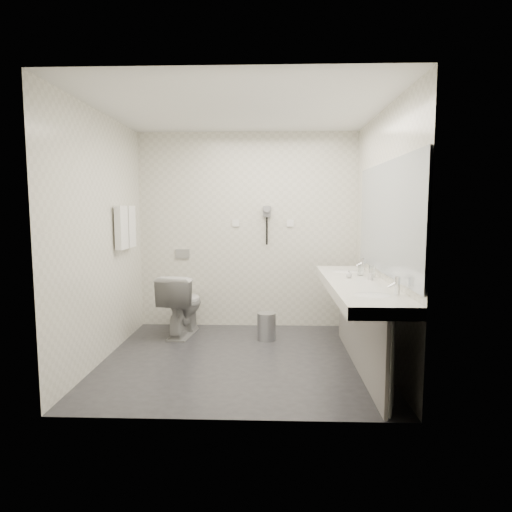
{
  "coord_description": "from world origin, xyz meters",
  "views": [
    {
      "loc": [
        0.31,
        -4.35,
        1.55
      ],
      "look_at": [
        0.15,
        0.15,
        1.05
      ],
      "focal_mm": 30.74,
      "sensor_mm": 36.0,
      "label": 1
    }
  ],
  "objects": [
    {
      "name": "basin_near",
      "position": [
        1.12,
        -0.85,
        0.83
      ],
      "size": [
        0.4,
        0.31,
        0.05
      ],
      "primitive_type": "ellipsoid",
      "color": "white",
      "rests_on": "vanity_counter"
    },
    {
      "name": "towel_rail",
      "position": [
        -1.35,
        0.55,
        1.55
      ],
      "size": [
        0.02,
        0.62,
        0.02
      ],
      "primitive_type": "cylinder",
      "rotation": [
        1.57,
        0.0,
        0.0
      ],
      "color": "silver",
      "rests_on": "wall_left"
    },
    {
      "name": "wall_back",
      "position": [
        0.0,
        1.3,
        1.25
      ],
      "size": [
        2.8,
        0.0,
        2.8
      ],
      "primitive_type": "plane",
      "rotation": [
        1.57,
        0.0,
        0.0
      ],
      "color": "silver",
      "rests_on": "floor"
    },
    {
      "name": "vanity_post_near",
      "position": [
        1.18,
        -1.24,
        0.38
      ],
      "size": [
        0.06,
        0.06,
        0.75
      ],
      "primitive_type": "cylinder",
      "color": "silver",
      "rests_on": "floor"
    },
    {
      "name": "wall_front",
      "position": [
        0.0,
        -1.3,
        1.25
      ],
      "size": [
        2.8,
        0.0,
        2.8
      ],
      "primitive_type": "plane",
      "rotation": [
        -1.57,
        0.0,
        0.0
      ],
      "color": "silver",
      "rests_on": "floor"
    },
    {
      "name": "soap_bottle_b",
      "position": [
        1.08,
        -0.01,
        0.89
      ],
      "size": [
        0.08,
        0.08,
        0.08
      ],
      "primitive_type": "imported",
      "rotation": [
        0.0,
        0.0,
        -0.42
      ],
      "color": "silver",
      "rests_on": "vanity_counter"
    },
    {
      "name": "vanity_panel",
      "position": [
        1.15,
        -0.2,
        0.38
      ],
      "size": [
        0.03,
        2.15,
        0.75
      ],
      "primitive_type": "cube",
      "color": "gray",
      "rests_on": "floor"
    },
    {
      "name": "toilet",
      "position": [
        -0.78,
        0.84,
        0.38
      ],
      "size": [
        0.51,
        0.79,
        0.75
      ],
      "primitive_type": "imported",
      "rotation": [
        0.0,
        0.0,
        3.01
      ],
      "color": "white",
      "rests_on": "floor"
    },
    {
      "name": "switch_plate_b",
      "position": [
        0.55,
        1.29,
        1.35
      ],
      "size": [
        0.09,
        0.02,
        0.09
      ],
      "primitive_type": "cube",
      "color": "white",
      "rests_on": "wall_back"
    },
    {
      "name": "glass_right",
      "position": [
        1.23,
        0.17,
        0.9
      ],
      "size": [
        0.07,
        0.07,
        0.11
      ],
      "primitive_type": "cylinder",
      "rotation": [
        0.0,
        0.0,
        -0.29
      ],
      "color": "silver",
      "rests_on": "vanity_counter"
    },
    {
      "name": "wall_right",
      "position": [
        1.4,
        0.0,
        1.25
      ],
      "size": [
        0.0,
        2.6,
        2.6
      ],
      "primitive_type": "plane",
      "rotation": [
        1.57,
        0.0,
        -1.57
      ],
      "color": "silver",
      "rests_on": "floor"
    },
    {
      "name": "faucet_near",
      "position": [
        1.32,
        -0.85,
        0.92
      ],
      "size": [
        0.04,
        0.04,
        0.15
      ],
      "primitive_type": "cylinder",
      "color": "silver",
      "rests_on": "vanity_counter"
    },
    {
      "name": "basin_far",
      "position": [
        1.12,
        0.45,
        0.83
      ],
      "size": [
        0.4,
        0.31,
        0.05
      ],
      "primitive_type": "ellipsoid",
      "color": "white",
      "rests_on": "vanity_counter"
    },
    {
      "name": "dryer_cord",
      "position": [
        0.25,
        1.26,
        1.25
      ],
      "size": [
        0.02,
        0.02,
        0.35
      ],
      "primitive_type": "cylinder",
      "color": "black",
      "rests_on": "dryer_cradle"
    },
    {
      "name": "ceiling",
      "position": [
        0.0,
        0.0,
        2.5
      ],
      "size": [
        2.8,
        2.8,
        0.0
      ],
      "primitive_type": "plane",
      "rotation": [
        3.14,
        0.0,
        0.0
      ],
      "color": "white",
      "rests_on": "wall_back"
    },
    {
      "name": "flush_plate",
      "position": [
        -0.85,
        1.29,
        0.95
      ],
      "size": [
        0.18,
        0.02,
        0.12
      ],
      "primitive_type": "cube",
      "color": "#B2B5BA",
      "rests_on": "wall_back"
    },
    {
      "name": "switch_plate_a",
      "position": [
        -0.15,
        1.29,
        1.35
      ],
      "size": [
        0.09,
        0.02,
        0.09
      ],
      "primitive_type": "cube",
      "color": "white",
      "rests_on": "wall_back"
    },
    {
      "name": "bin_lid",
      "position": [
        0.26,
        0.67,
        0.31
      ],
      "size": [
        0.22,
        0.22,
        0.02
      ],
      "primitive_type": "cylinder",
      "color": "#B2B5BA",
      "rests_on": "pedal_bin"
    },
    {
      "name": "dryer_cradle",
      "position": [
        0.25,
        1.27,
        1.5
      ],
      "size": [
        0.1,
        0.04,
        0.14
      ],
      "primitive_type": "cube",
      "color": "gray",
      "rests_on": "wall_back"
    },
    {
      "name": "mirror",
      "position": [
        1.39,
        -0.2,
        1.45
      ],
      "size": [
        0.02,
        2.2,
        1.05
      ],
      "primitive_type": "cube",
      "color": "#B2BCC6",
      "rests_on": "wall_right"
    },
    {
      "name": "vanity_counter",
      "position": [
        1.12,
        -0.2,
        0.8
      ],
      "size": [
        0.55,
        2.2,
        0.1
      ],
      "primitive_type": "cube",
      "color": "white",
      "rests_on": "floor"
    },
    {
      "name": "glass_left",
      "position": [
        1.32,
        0.05,
        0.91
      ],
      "size": [
        0.08,
        0.08,
        0.12
      ],
      "primitive_type": "cylinder",
      "rotation": [
        0.0,
        0.0,
        0.29
      ],
      "color": "silver",
      "rests_on": "vanity_counter"
    },
    {
      "name": "vanity_post_far",
      "position": [
        1.18,
        0.84,
        0.38
      ],
      "size": [
        0.06,
        0.06,
        0.75
      ],
      "primitive_type": "cylinder",
      "color": "silver",
      "rests_on": "floor"
    },
    {
      "name": "dryer_barrel",
      "position": [
        0.25,
        1.2,
        1.53
      ],
      "size": [
        0.08,
        0.14,
        0.08
      ],
      "primitive_type": "cylinder",
      "rotation": [
        1.57,
        0.0,
        0.0
      ],
      "color": "gray",
      "rests_on": "dryer_cradle"
    },
    {
      "name": "wall_left",
      "position": [
        -1.4,
        0.0,
        1.25
      ],
      "size": [
        0.0,
        2.6,
        2.6
      ],
      "primitive_type": "plane",
      "rotation": [
        1.57,
        0.0,
        1.57
      ],
      "color": "silver",
      "rests_on": "floor"
    },
    {
      "name": "floor",
      "position": [
        0.0,
        0.0,
        0.0
      ],
      "size": [
        2.8,
        2.8,
        0.0
      ],
      "primitive_type": "plane",
      "color": "#2B2A2F",
      "rests_on": "ground"
    },
    {
      "name": "faucet_far",
      "position": [
        1.32,
        0.45,
        0.92
      ],
      "size": [
        0.04,
        0.04,
        0.15
      ],
      "primitive_type": "cylinder",
      "color": "silver",
      "rests_on": "vanity_counter"
    },
    {
      "name": "soap_bottle_a",
      "position": [
        1.27,
        -0.12,
        0.9
      ],
      "size": [
        0.06,
        0.06,
        0.09
      ],
      "primitive_type": "imported",
      "rotation": [
        0.0,
        0.0,
        0.76
      ],
      "color": "silver",
      "rests_on": "vanity_counter"
    },
    {
      "name": "towel_near",
      "position": [
        -1.34,
        0.41,
        1.33
      ],
      "size": [
        0.07,
        0.24,
        0.48
      ],
      "primitive_type": "cube",
      "color": "white",
      "rests_on": "towel_rail"
    },
    {
      "name": "towel_far",
      "position": [
        -1.34,
        0.69,
        1.33
      ],
      "size": [
        0.07,
        0.24,
        0.48
      ],
      "primitive_type": "cube",
      "color": "white",
      "rests_on": "towel_rail"
    },
    {
      "name": "pedal_bin",
      "position": [
        0.26,
        0.67,
        0.15
      ],
      "size": [
        0.29,
        0.29,
        0.31
      ],
      "primitive_type": "cylinder",
      "rotation": [
        0.0,
        0.0,
        -0.4
      ],
      "color": "#B2B5BA",
      "rests_on": "floor"
    }
  ]
}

